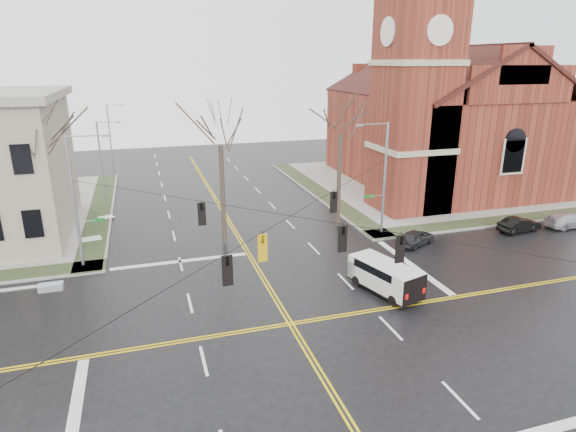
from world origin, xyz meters
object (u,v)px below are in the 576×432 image
object	(u,v)px
cargo_van	(383,274)
tree_nw_near	(220,139)
signal_pole_nw	(77,198)
tree_nw_far	(43,143)
church	(437,110)
streetlight_north_b	(111,131)
signal_pole_ne	(383,175)
tree_ne	(341,128)
parked_car_a	(416,237)
streetlight_north_a	(102,159)
parked_car_c	(569,220)
parked_car_b	(519,225)

from	to	relation	value
cargo_van	tree_nw_near	world-z (taller)	tree_nw_near
signal_pole_nw	tree_nw_far	size ratio (longest dim) A/B	0.78
cargo_van	tree_nw_near	bearing A→B (deg)	109.89
church	cargo_van	distance (m)	29.91
streetlight_north_b	cargo_van	distance (m)	49.12
signal_pole_ne	tree_nw_near	xyz separation A→B (m)	(-12.64, 1.50, 3.28)
tree_nw_far	tree_ne	world-z (taller)	tree_ne
tree_nw_near	streetlight_north_b	bearing A→B (deg)	104.93
parked_car_a	signal_pole_nw	bearing A→B (deg)	57.98
signal_pole_nw	streetlight_north_a	distance (m)	16.52
signal_pole_ne	tree_nw_far	distance (m)	24.97
church	streetlight_north_a	xyz separation A→B (m)	(-35.42, 3.22, -3.97)
streetlight_north_b	parked_car_c	size ratio (longest dim) A/B	1.83
signal_pole_nw	tree_ne	xyz separation A→B (m)	(20.02, 2.66, 3.53)
parked_car_a	tree_nw_far	world-z (taller)	tree_nw_far
signal_pole_nw	parked_car_c	xyz separation A→B (m)	(38.95, -3.28, -4.32)
signal_pole_nw	tree_ne	distance (m)	20.50
signal_pole_nw	cargo_van	distance (m)	20.61
streetlight_north_a	parked_car_c	xyz separation A→B (m)	(38.28, -19.78, -3.83)
tree_ne	tree_nw_far	bearing A→B (deg)	-179.72
parked_car_b	streetlight_north_b	bearing A→B (deg)	34.07
church	tree_nw_far	distance (m)	39.54
parked_car_a	tree_ne	bearing A→B (deg)	10.79
parked_car_a	streetlight_north_a	bearing A→B (deg)	25.43
church	parked_car_c	size ratio (longest dim) A/B	6.29
signal_pole_nw	cargo_van	bearing A→B (deg)	-27.52
streetlight_north_a	tree_ne	world-z (taller)	tree_ne
tree_nw_far	tree_ne	size ratio (longest dim) A/B	0.98
church	streetlight_north_a	size ratio (longest dim) A/B	3.44
church	parked_car_a	distance (m)	21.74
church	parked_car_b	bearing A→B (deg)	-97.22
signal_pole_ne	parked_car_c	xyz separation A→B (m)	(16.31, -3.28, -4.32)
signal_pole_nw	tree_nw_far	distance (m)	4.66
church	signal_pole_ne	size ratio (longest dim) A/B	3.06
tree_nw_near	church	bearing A→B (deg)	24.30
church	parked_car_c	distance (m)	18.53
cargo_van	parked_car_c	world-z (taller)	cargo_van
church	tree_nw_near	size ratio (longest dim) A/B	2.42
streetlight_north_a	tree_nw_near	distance (m)	18.06
church	signal_pole_ne	bearing A→B (deg)	-135.34
tree_nw_far	tree_nw_near	size ratio (longest dim) A/B	1.01
parked_car_b	tree_ne	bearing A→B (deg)	61.83
tree_nw_near	cargo_van	bearing A→B (deg)	-53.77
streetlight_north_a	parked_car_a	world-z (taller)	streetlight_north_a
church	signal_pole_ne	world-z (taller)	church
parked_car_c	tree_nw_far	size ratio (longest dim) A/B	0.38
church	signal_pole_nw	distance (m)	38.61
streetlight_north_b	parked_car_c	bearing A→B (deg)	-46.10
streetlight_north_b	cargo_van	bearing A→B (deg)	-69.34
signal_pole_ne	cargo_van	world-z (taller)	signal_pole_ne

